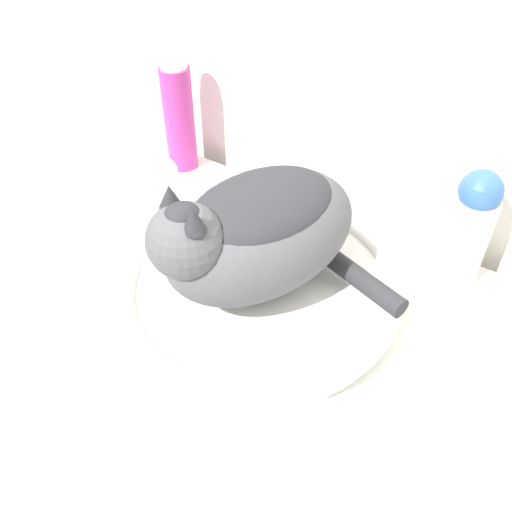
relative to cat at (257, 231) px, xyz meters
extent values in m
cube|color=silver|center=(0.02, 0.31, 0.20)|extent=(8.00, 0.05, 2.40)
cube|color=white|center=(0.02, 0.00, -0.56)|extent=(1.27, 0.51, 0.87)
cylinder|color=white|center=(0.00, 0.01, -0.11)|extent=(0.37, 0.37, 0.03)
torus|color=white|center=(0.00, 0.01, -0.10)|extent=(0.39, 0.39, 0.02)
ellipsoid|color=#56565B|center=(0.00, 0.01, -0.01)|extent=(0.25, 0.32, 0.15)
ellipsoid|color=#2D2D33|center=(0.00, 0.01, 0.03)|extent=(0.20, 0.24, 0.07)
sphere|color=#56565B|center=(-0.03, -0.10, 0.03)|extent=(0.09, 0.09, 0.09)
sphere|color=#2D2D33|center=(-0.03, -0.10, 0.06)|extent=(0.05, 0.05, 0.05)
cone|color=#2D2D33|center=(-0.06, -0.09, 0.08)|extent=(0.03, 0.03, 0.03)
cone|color=#2D2D33|center=(-0.01, -0.10, 0.08)|extent=(0.03, 0.03, 0.03)
cylinder|color=#2D2D33|center=(0.11, 0.08, -0.08)|extent=(0.18, 0.08, 0.03)
cylinder|color=silver|center=(-0.22, 0.06, -0.09)|extent=(0.04, 0.04, 0.07)
cylinder|color=silver|center=(-0.17, 0.05, -0.02)|extent=(0.13, 0.05, 0.09)
sphere|color=silver|center=(-0.22, 0.06, -0.03)|extent=(0.06, 0.06, 0.06)
cylinder|color=#B2338C|center=(-0.32, 0.21, -0.03)|extent=(0.05, 0.05, 0.19)
cylinder|color=white|center=(-0.32, 0.21, 0.07)|extent=(0.05, 0.05, 0.02)
cylinder|color=white|center=(0.21, 0.21, -0.06)|extent=(0.06, 0.06, 0.14)
sphere|color=#3866AD|center=(0.21, 0.21, 0.02)|extent=(0.06, 0.06, 0.06)
camera|label=1|loc=(0.30, -0.44, 0.44)|focal=38.00mm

